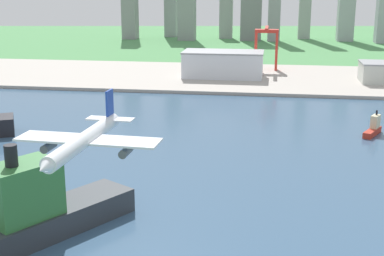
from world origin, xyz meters
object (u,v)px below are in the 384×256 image
at_px(container_barge, 40,209).
at_px(tugboat_small, 373,128).
at_px(airplane_landing, 85,140).
at_px(port_crane_red, 266,40).
at_px(warehouse_main, 223,64).

height_order(container_barge, tugboat_small, container_barge).
height_order(airplane_landing, tugboat_small, airplane_landing).
bearing_deg(port_crane_red, airplane_landing, -95.49).
bearing_deg(tugboat_small, container_barge, -131.75).
xyz_separation_m(container_barge, warehouse_main, (30.06, 295.64, 3.67)).
height_order(airplane_landing, port_crane_red, airplane_landing).
relative_size(tugboat_small, warehouse_main, 0.29).
height_order(airplane_landing, container_barge, airplane_landing).
bearing_deg(tugboat_small, port_crane_red, 107.07).
bearing_deg(port_crane_red, warehouse_main, -128.82).
bearing_deg(port_crane_red, container_barge, -100.74).
distance_m(tugboat_small, port_crane_red, 208.72).
bearing_deg(warehouse_main, airplane_landing, -90.29).
height_order(tugboat_small, warehouse_main, warehouse_main).
bearing_deg(airplane_landing, tugboat_small, 60.92).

